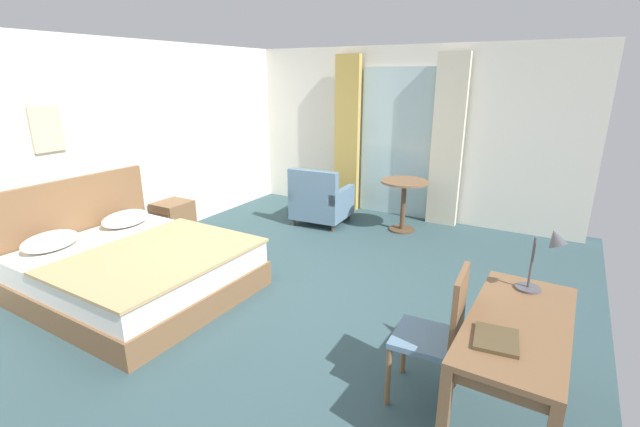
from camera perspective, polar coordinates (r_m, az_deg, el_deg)
ground at (r=4.47m, az=-5.23°, el=-11.77°), size 5.67×7.21×0.10m
wall_back at (r=6.95m, az=10.75°, el=10.24°), size 5.27×0.12×2.56m
wall_left at (r=5.86m, az=-26.90°, el=7.33°), size 0.12×6.81×2.56m
balcony_glass_door at (r=6.92m, az=9.94°, el=8.96°), size 1.16×0.02×2.26m
curtain_panel_left at (r=7.12m, az=3.56°, el=10.21°), size 0.41×0.10×2.45m
curtain_panel_right at (r=6.58m, az=16.29°, el=8.93°), size 0.44×0.10×2.45m
bed at (r=4.85m, az=-23.22°, el=-6.45°), size 2.10×1.82×1.07m
nightstand at (r=6.29m, az=-18.55°, el=-0.78°), size 0.41×0.46×0.50m
writing_desk at (r=2.98m, az=24.36°, el=-14.18°), size 0.59×1.30×0.74m
desk_chair at (r=3.06m, az=15.30°, el=-14.50°), size 0.44×0.44×0.98m
desk_lamp at (r=3.20m, az=27.53°, el=-4.49°), size 0.27×0.19×0.49m
closed_book at (r=2.68m, az=22.01°, el=-14.98°), size 0.26×0.30×0.02m
armchair_by_window at (r=6.50m, az=0.05°, el=1.55°), size 0.80×0.79×0.86m
round_cafe_table at (r=6.26m, az=10.89°, el=2.52°), size 0.66×0.66×0.73m
framed_picture at (r=5.45m, az=-32.09°, el=9.32°), size 0.03×0.32×0.47m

